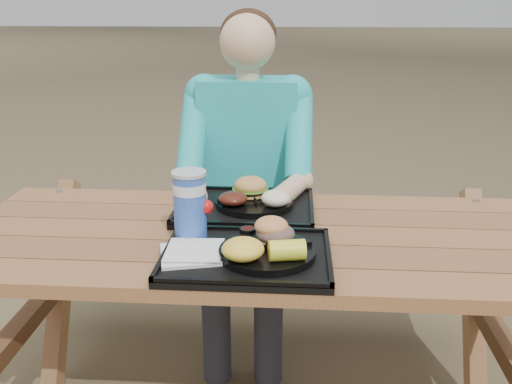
{
  "coord_description": "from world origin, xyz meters",
  "views": [
    {
      "loc": [
        0.11,
        -1.59,
        1.42
      ],
      "look_at": [
        0.0,
        0.0,
        0.88
      ],
      "focal_mm": 40.0,
      "sensor_mm": 36.0,
      "label": 1
    }
  ],
  "objects": [
    {
      "name": "picnic_table",
      "position": [
        0.0,
        0.0,
        0.38
      ],
      "size": [
        1.8,
        1.49,
        0.75
      ],
      "primitive_type": null,
      "color": "#999999",
      "rests_on": "ground"
    },
    {
      "name": "tray_near",
      "position": [
        -0.01,
        -0.2,
        0.76
      ],
      "size": [
        0.45,
        0.35,
        0.02
      ],
      "primitive_type": "cube",
      "color": "black",
      "rests_on": "picnic_table"
    },
    {
      "name": "tray_far",
      "position": [
        -0.05,
        0.17,
        0.76
      ],
      "size": [
        0.45,
        0.35,
        0.02
      ],
      "primitive_type": "cube",
      "color": "black",
      "rests_on": "picnic_table"
    },
    {
      "name": "plate_near",
      "position": [
        0.04,
        -0.2,
        0.78
      ],
      "size": [
        0.26,
        0.26,
        0.02
      ],
      "primitive_type": "cylinder",
      "color": "black",
      "rests_on": "tray_near"
    },
    {
      "name": "plate_far",
      "position": [
        -0.02,
        0.18,
        0.78
      ],
      "size": [
        0.26,
        0.26,
        0.02
      ],
      "primitive_type": "cylinder",
      "color": "black",
      "rests_on": "tray_far"
    },
    {
      "name": "napkin_stack",
      "position": [
        -0.16,
        -0.22,
        0.78
      ],
      "size": [
        0.19,
        0.19,
        0.02
      ],
      "primitive_type": "cube",
      "rotation": [
        0.0,
        0.0,
        0.25
      ],
      "color": "white",
      "rests_on": "tray_near"
    },
    {
      "name": "soda_cup",
      "position": [
        -0.18,
        -0.09,
        0.86
      ],
      "size": [
        0.09,
        0.09,
        0.19
      ],
      "primitive_type": "cylinder",
      "color": "#1744B0",
      "rests_on": "tray_near"
    },
    {
      "name": "condiment_bbq",
      "position": [
        -0.02,
        -0.08,
        0.78
      ],
      "size": [
        0.05,
        0.05,
        0.03
      ],
      "primitive_type": "cylinder",
      "color": "#310705",
      "rests_on": "tray_near"
    },
    {
      "name": "condiment_mustard",
      "position": [
        0.05,
        -0.08,
        0.78
      ],
      "size": [
        0.04,
        0.04,
        0.03
      ],
      "primitive_type": "cylinder",
      "color": "orange",
      "rests_on": "tray_near"
    },
    {
      "name": "sandwich",
      "position": [
        0.06,
        -0.15,
        0.84
      ],
      "size": [
        0.1,
        0.1,
        0.1
      ],
      "primitive_type": null,
      "color": "#DC8B4D",
      "rests_on": "plate_near"
    },
    {
      "name": "mac_cheese",
      "position": [
        -0.01,
        -0.27,
        0.82
      ],
      "size": [
        0.11,
        0.11,
        0.06
      ],
      "primitive_type": "ellipsoid",
      "color": "yellow",
      "rests_on": "plate_near"
    },
    {
      "name": "corn_cob",
      "position": [
        0.1,
        -0.27,
        0.82
      ],
      "size": [
        0.11,
        0.11,
        0.05
      ],
      "primitive_type": null,
      "rotation": [
        0.0,
        0.0,
        0.19
      ],
      "color": "#FFF735",
      "rests_on": "plate_near"
    },
    {
      "name": "cutlery_far",
      "position": [
        -0.22,
        0.18,
        0.77
      ],
      "size": [
        0.03,
        0.14,
        0.01
      ],
      "primitive_type": "cube",
      "rotation": [
        0.0,
        0.0,
        -0.05
      ],
      "color": "black",
      "rests_on": "tray_far"
    },
    {
      "name": "burger",
      "position": [
        -0.04,
        0.23,
        0.84
      ],
      "size": [
        0.11,
        0.11,
        0.1
      ],
      "primitive_type": null,
      "color": "#C79146",
      "rests_on": "plate_far"
    },
    {
      "name": "baked_beans",
      "position": [
        -0.08,
        0.13,
        0.81
      ],
      "size": [
        0.09,
        0.09,
        0.04
      ],
      "primitive_type": "ellipsoid",
      "color": "#4F1B0F",
      "rests_on": "plate_far"
    },
    {
      "name": "potato_salad",
      "position": [
        0.05,
        0.13,
        0.82
      ],
      "size": [
        0.09,
        0.09,
        0.05
      ],
      "primitive_type": "ellipsoid",
      "color": "white",
      "rests_on": "plate_far"
    },
    {
      "name": "diner",
      "position": [
        -0.07,
        0.6,
        0.64
      ],
      "size": [
        0.48,
        0.84,
        1.28
      ],
      "primitive_type": null,
      "color": "#1982B1",
      "rests_on": "ground"
    }
  ]
}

